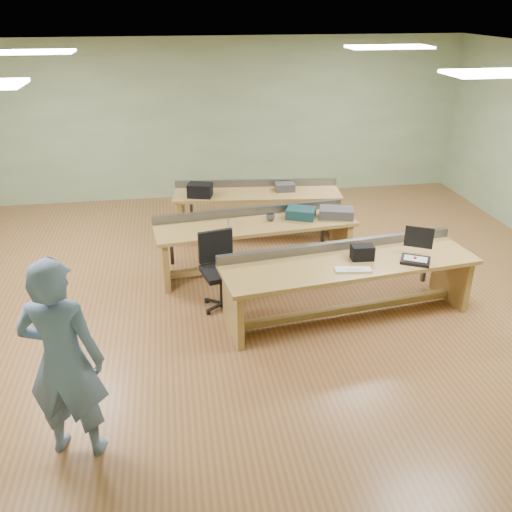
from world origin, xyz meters
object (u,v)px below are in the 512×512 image
(task_chair, at_px, (221,281))
(mug, at_px, (270,217))
(workbench_back, at_px, (257,203))
(camera_bag, at_px, (362,252))
(parts_bin_grey, at_px, (336,213))
(workbench_mid, at_px, (255,235))
(workbench_front, at_px, (348,275))
(person, at_px, (63,361))
(drinks_can, at_px, (228,223))
(laptop_base, at_px, (415,260))
(parts_bin_teal, at_px, (301,213))

(task_chair, distance_m, mug, 1.35)
(workbench_back, relative_size, camera_bag, 10.39)
(workbench_back, height_order, parts_bin_grey, parts_bin_grey)
(workbench_mid, relative_size, mug, 22.69)
(workbench_front, distance_m, camera_bag, 0.32)
(person, bearing_deg, workbench_back, -105.23)
(camera_bag, distance_m, drinks_can, 1.94)
(camera_bag, xyz_separation_m, mug, (-0.86, 1.42, -0.04))
(task_chair, relative_size, parts_bin_grey, 2.05)
(workbench_front, relative_size, parts_bin_grey, 6.64)
(camera_bag, bearing_deg, workbench_back, 110.87)
(mug, height_order, drinks_can, drinks_can)
(person, bearing_deg, task_chair, -111.56)
(parts_bin_grey, bearing_deg, workbench_mid, -179.42)
(camera_bag, bearing_deg, laptop_base, -12.49)
(camera_bag, xyz_separation_m, drinks_can, (-1.48, 1.24, -0.03))
(mug, bearing_deg, drinks_can, -164.33)
(workbench_front, bearing_deg, mug, 108.75)
(task_chair, relative_size, parts_bin_teal, 2.46)
(drinks_can, bearing_deg, camera_bag, -39.97)
(workbench_front, xyz_separation_m, laptop_base, (0.78, -0.16, 0.21))
(workbench_back, height_order, drinks_can, drinks_can)
(person, xyz_separation_m, camera_bag, (3.19, 1.80, -0.10))
(workbench_back, height_order, person, person)
(parts_bin_teal, xyz_separation_m, parts_bin_grey, (0.51, -0.05, -0.00))
(workbench_mid, height_order, task_chair, task_chair)
(parts_bin_grey, relative_size, drinks_can, 3.81)
(workbench_back, height_order, task_chair, task_chair)
(laptop_base, bearing_deg, workbench_front, -162.48)
(workbench_front, xyz_separation_m, parts_bin_teal, (-0.24, 1.47, 0.26))
(workbench_back, distance_m, camera_bag, 2.84)
(workbench_back, distance_m, drinks_can, 1.60)
(person, xyz_separation_m, task_chair, (1.51, 2.25, -0.58))
(camera_bag, relative_size, parts_bin_grey, 0.55)
(parts_bin_teal, height_order, drinks_can, parts_bin_teal)
(parts_bin_teal, bearing_deg, person, -130.47)
(workbench_back, xyz_separation_m, task_chair, (-0.84, -2.25, -0.19))
(workbench_mid, height_order, laptop_base, workbench_mid)
(workbench_back, bearing_deg, drinks_can, -107.62)
(parts_bin_teal, bearing_deg, workbench_mid, -174.59)
(workbench_mid, relative_size, laptop_base, 8.58)
(workbench_mid, height_order, mug, workbench_mid)
(parts_bin_teal, height_order, parts_bin_grey, parts_bin_teal)
(workbench_front, bearing_deg, workbench_mid, 116.25)
(camera_bag, height_order, parts_bin_grey, camera_bag)
(workbench_mid, height_order, parts_bin_teal, parts_bin_teal)
(workbench_mid, xyz_separation_m, laptop_base, (1.70, -1.56, 0.21))
(task_chair, relative_size, drinks_can, 7.81)
(camera_bag, distance_m, mug, 1.66)
(task_chair, height_order, parts_bin_grey, task_chair)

